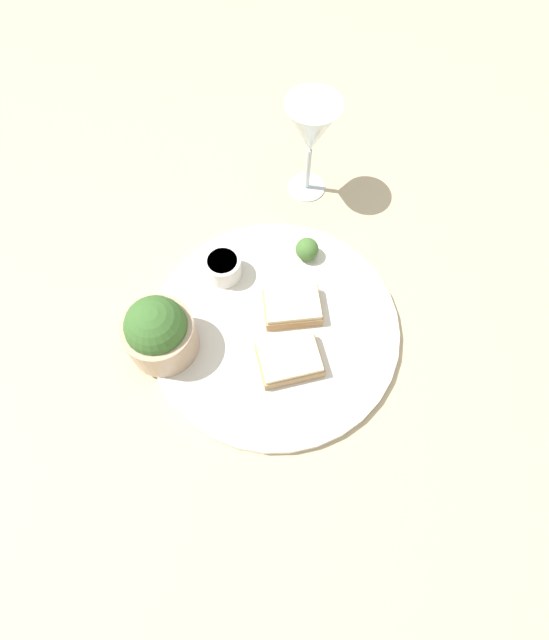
% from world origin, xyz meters
% --- Properties ---
extents(ground_plane, '(4.00, 4.00, 0.00)m').
position_xyz_m(ground_plane, '(0.00, 0.00, 0.00)').
color(ground_plane, '#C6B289').
extents(dinner_plate, '(0.36, 0.36, 0.01)m').
position_xyz_m(dinner_plate, '(0.00, 0.00, 0.01)').
color(dinner_plate, silver).
rests_on(dinner_plate, ground_plane).
extents(salad_bowl, '(0.10, 0.10, 0.10)m').
position_xyz_m(salad_bowl, '(0.15, -0.05, 0.06)').
color(salad_bowl, tan).
rests_on(salad_bowl, dinner_plate).
extents(sauce_ramekin, '(0.05, 0.05, 0.04)m').
position_xyz_m(sauce_ramekin, '(0.02, -0.11, 0.03)').
color(sauce_ramekin, white).
rests_on(sauce_ramekin, dinner_plate).
extents(cheese_toast_near, '(0.10, 0.08, 0.03)m').
position_xyz_m(cheese_toast_near, '(0.01, 0.06, 0.03)').
color(cheese_toast_near, tan).
rests_on(cheese_toast_near, dinner_plate).
extents(cheese_toast_far, '(0.10, 0.09, 0.03)m').
position_xyz_m(cheese_toast_far, '(-0.03, -0.01, 0.03)').
color(cheese_toast_far, tan).
rests_on(cheese_toast_far, dinner_plate).
extents(wine_glass, '(0.08, 0.08, 0.17)m').
position_xyz_m(wine_glass, '(-0.18, -0.20, 0.12)').
color(wine_glass, silver).
rests_on(wine_glass, ground_plane).
extents(garnish, '(0.03, 0.03, 0.03)m').
position_xyz_m(garnish, '(-0.10, -0.08, 0.03)').
color(garnish, '#477533').
rests_on(garnish, dinner_plate).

